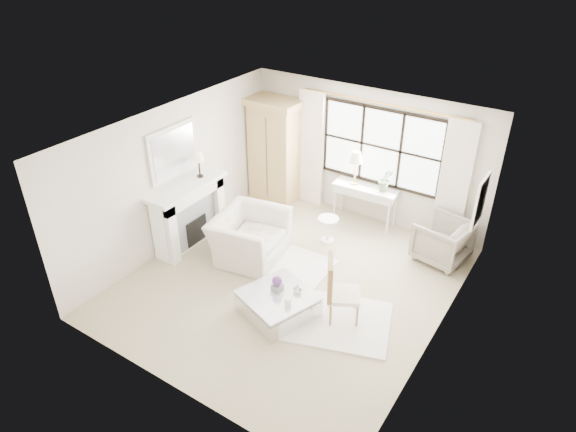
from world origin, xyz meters
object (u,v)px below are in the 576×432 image
object	(u,v)px
console_table	(365,204)
coffee_table	(278,304)
armoire	(275,150)
club_armchair	(249,236)

from	to	relation	value
console_table	coffee_table	xyz separation A→B (m)	(0.11, -3.29, -0.22)
console_table	coffee_table	bearing A→B (deg)	-90.66
armoire	console_table	size ratio (longest dim) A/B	1.70
club_armchair	console_table	bearing A→B (deg)	-36.93
armoire	coffee_table	world-z (taller)	armoire
console_table	club_armchair	xyz separation A→B (m)	(-1.21, -2.27, 0.02)
armoire	console_table	bearing A→B (deg)	4.56
console_table	club_armchair	bearing A→B (deg)	-120.61
armoire	coffee_table	xyz separation A→B (m)	(2.20, -3.16, -0.96)
armoire	club_armchair	distance (m)	2.42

